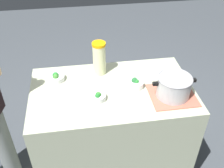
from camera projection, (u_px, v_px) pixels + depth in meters
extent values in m
plane|color=#40464B|center=(112.00, 161.00, 2.55)|extent=(8.00, 8.00, 0.00)
cube|color=#ADB494|center=(112.00, 129.00, 2.29)|extent=(1.24, 0.74, 0.88)
cube|color=#B05F4B|center=(172.00, 95.00, 1.95)|extent=(0.33, 0.31, 0.01)
cylinder|color=#B7B7BC|center=(174.00, 87.00, 1.91)|extent=(0.24, 0.24, 0.15)
torus|color=#99999E|center=(175.00, 78.00, 1.86)|extent=(0.25, 0.25, 0.01)
cube|color=black|center=(193.00, 80.00, 1.90)|extent=(0.04, 0.02, 0.02)
cube|color=black|center=(155.00, 84.00, 1.86)|extent=(0.04, 0.02, 0.02)
cylinder|color=beige|center=(99.00, 59.00, 2.11)|extent=(0.10, 0.10, 0.26)
cylinder|color=#F9AB09|center=(99.00, 44.00, 2.03)|extent=(0.11, 0.11, 0.02)
ellipsoid|color=yellow|center=(97.00, 54.00, 2.08)|extent=(0.04, 0.04, 0.01)
cylinder|color=silver|center=(56.00, 78.00, 2.10)|extent=(0.14, 0.14, 0.04)
ellipsoid|color=#3C7E31|center=(56.00, 77.00, 2.07)|extent=(0.04, 0.04, 0.05)
ellipsoid|color=#28701B|center=(55.00, 77.00, 2.07)|extent=(0.04, 0.04, 0.04)
ellipsoid|color=#23772B|center=(56.00, 76.00, 2.09)|extent=(0.05, 0.05, 0.06)
cylinder|color=silver|center=(98.00, 97.00, 1.91)|extent=(0.12, 0.12, 0.04)
ellipsoid|color=#388031|center=(98.00, 95.00, 1.90)|extent=(0.04, 0.04, 0.05)
ellipsoid|color=#23762B|center=(98.00, 96.00, 1.89)|extent=(0.04, 0.04, 0.04)
cylinder|color=silver|center=(136.00, 85.00, 2.02)|extent=(0.12, 0.12, 0.05)
ellipsoid|color=#246430|center=(135.00, 81.00, 2.01)|extent=(0.05, 0.05, 0.05)
ellipsoid|color=#2A8231|center=(136.00, 82.00, 2.01)|extent=(0.04, 0.04, 0.05)
cylinder|color=gray|center=(5.00, 148.00, 2.17)|extent=(0.14, 0.14, 0.80)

